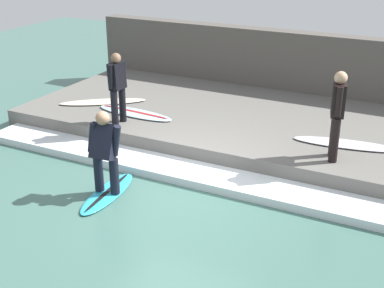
% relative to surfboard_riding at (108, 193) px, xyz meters
% --- Properties ---
extents(ground_plane, '(28.00, 28.00, 0.00)m').
position_rel_surfboard_riding_xyz_m(ground_plane, '(0.60, -1.04, -0.03)').
color(ground_plane, '#426B60').
extents(concrete_ledge, '(4.40, 10.07, 0.42)m').
position_rel_surfboard_riding_xyz_m(concrete_ledge, '(3.91, -1.04, 0.18)').
color(concrete_ledge, '#66635E').
rests_on(concrete_ledge, ground_plane).
extents(back_wall, '(0.50, 10.58, 1.91)m').
position_rel_surfboard_riding_xyz_m(back_wall, '(6.36, -1.04, 0.92)').
color(back_wall, '#544F49').
rests_on(back_wall, ground_plane).
extents(wave_foam_crest, '(0.84, 9.57, 0.15)m').
position_rel_surfboard_riding_xyz_m(wave_foam_crest, '(1.29, -1.04, 0.05)').
color(wave_foam_crest, silver).
rests_on(wave_foam_crest, ground_plane).
extents(surfboard_riding, '(1.71, 0.65, 0.07)m').
position_rel_surfboard_riding_xyz_m(surfboard_riding, '(0.00, 0.00, 0.00)').
color(surfboard_riding, '#2DADD1').
rests_on(surfboard_riding, ground_plane).
extents(surfer_riding, '(0.50, 0.67, 1.50)m').
position_rel_surfboard_riding_xyz_m(surfer_riding, '(0.00, 0.00, 0.86)').
color(surfer_riding, black).
rests_on(surfer_riding, surfboard_riding).
extents(surfer_waiting_near, '(0.54, 0.32, 1.65)m').
position_rel_surfboard_riding_xyz_m(surfer_waiting_near, '(2.41, -3.36, 1.32)').
color(surfer_waiting_near, black).
rests_on(surfer_waiting_near, concrete_ledge).
extents(surfboard_waiting_near, '(0.74, 2.12, 0.06)m').
position_rel_surfboard_riding_xyz_m(surfboard_waiting_near, '(3.15, -3.47, 0.42)').
color(surfboard_waiting_near, silver).
rests_on(surfboard_waiting_near, concrete_ledge).
extents(surfer_waiting_far, '(0.52, 0.26, 1.54)m').
position_rel_surfboard_riding_xyz_m(surfer_waiting_far, '(2.19, 1.20, 1.25)').
color(surfer_waiting_far, black).
rests_on(surfer_waiting_far, concrete_ledge).
extents(surfboard_waiting_far, '(0.67, 2.01, 0.07)m').
position_rel_surfboard_riding_xyz_m(surfboard_waiting_far, '(2.83, 1.21, 0.42)').
color(surfboard_waiting_far, silver).
rests_on(surfboard_waiting_far, concrete_ledge).
extents(surfboard_spare, '(1.58, 1.93, 0.06)m').
position_rel_surfboard_riding_xyz_m(surfboard_spare, '(3.16, 2.34, 0.42)').
color(surfboard_spare, beige).
rests_on(surfboard_spare, concrete_ledge).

